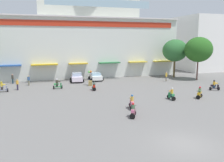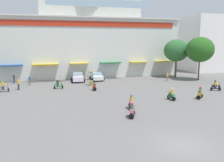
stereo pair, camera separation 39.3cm
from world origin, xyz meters
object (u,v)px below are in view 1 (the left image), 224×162
(scooter_rider_5, at_px, (171,95))
(balloon_vendor_cart, at_px, (90,79))
(plaza_tree_3, at_px, (175,51))
(scooter_rider_7, at_px, (215,86))
(scooter_rider_6, at_px, (199,94))
(parked_car_1, at_px, (96,76))
(pedestrian_0, at_px, (29,80))
(scooter_rider_2, at_px, (3,88))
(pedestrian_2, at_px, (17,84))
(pedestrian_3, at_px, (13,78))
(scooter_rider_0, at_px, (94,86))
(parked_car_0, at_px, (77,77))
(scooter_rider_8, at_px, (58,85))
(scooter_rider_4, at_px, (132,103))
(plaza_tree_1, at_px, (199,50))
(pedestrian_1, at_px, (166,76))
(scooter_rider_1, at_px, (133,111))

(scooter_rider_5, bearing_deg, balloon_vendor_cart, 123.35)
(plaza_tree_3, height_order, scooter_rider_7, plaza_tree_3)
(plaza_tree_3, relative_size, scooter_rider_6, 4.88)
(parked_car_1, xyz_separation_m, pedestrian_0, (-11.50, -1.71, 0.19))
(scooter_rider_2, xyz_separation_m, scooter_rider_7, (29.60, -7.56, -0.02))
(scooter_rider_2, xyz_separation_m, pedestrian_2, (1.89, 0.85, 0.28))
(parked_car_1, xyz_separation_m, pedestrian_3, (-14.17, 0.75, 0.22))
(plaza_tree_3, height_order, scooter_rider_0, plaza_tree_3)
(scooter_rider_6, xyz_separation_m, balloon_vendor_cart, (-11.55, 12.32, 0.41))
(scooter_rider_2, bearing_deg, scooter_rider_0, -10.94)
(parked_car_0, xyz_separation_m, scooter_rider_8, (-3.69, -5.31, -0.15))
(parked_car_0, bearing_deg, scooter_rider_2, -154.38)
(scooter_rider_4, xyz_separation_m, scooter_rider_7, (15.07, 5.25, -0.04))
(scooter_rider_0, height_order, balloon_vendor_cart, balloon_vendor_cart)
(plaza_tree_1, bearing_deg, scooter_rider_6, -125.26)
(balloon_vendor_cart, bearing_deg, scooter_rider_5, -56.65)
(scooter_rider_4, xyz_separation_m, pedestrian_2, (-12.64, 13.66, 0.27))
(scooter_rider_5, height_order, pedestrian_3, pedestrian_3)
(scooter_rider_2, xyz_separation_m, balloon_vendor_cart, (12.85, 1.31, 0.38))
(scooter_rider_2, xyz_separation_m, pedestrian_1, (26.62, 1.19, 0.33))
(scooter_rider_0, relative_size, balloon_vendor_cart, 0.59)
(scooter_rider_6, bearing_deg, scooter_rider_5, 173.22)
(plaza_tree_1, relative_size, scooter_rider_7, 5.15)
(parked_car_0, relative_size, scooter_rider_8, 2.55)
(scooter_rider_8, height_order, pedestrian_2, pedestrian_2)
(parked_car_0, distance_m, scooter_rider_7, 22.44)
(plaza_tree_3, distance_m, scooter_rider_8, 23.69)
(scooter_rider_1, height_order, scooter_rider_8, scooter_rider_8)
(parked_car_1, height_order, pedestrian_0, pedestrian_0)
(parked_car_0, bearing_deg, scooter_rider_4, -79.91)
(plaza_tree_1, bearing_deg, parked_car_1, 164.27)
(pedestrian_3, xyz_separation_m, balloon_vendor_cart, (12.22, -5.29, 0.07))
(plaza_tree_1, relative_size, pedestrian_0, 4.79)
(plaza_tree_3, relative_size, scooter_rider_4, 4.61)
(scooter_rider_2, distance_m, pedestrian_3, 6.63)
(scooter_rider_5, distance_m, scooter_rider_8, 16.87)
(scooter_rider_2, relative_size, pedestrian_1, 0.92)
(pedestrian_0, bearing_deg, scooter_rider_7, -23.99)
(scooter_rider_2, distance_m, pedestrian_2, 2.09)
(scooter_rider_2, bearing_deg, scooter_rider_7, -14.33)
(plaza_tree_3, xyz_separation_m, pedestrian_3, (-29.73, 1.84, -4.31))
(scooter_rider_4, relative_size, balloon_vendor_cart, 0.65)
(scooter_rider_6, xyz_separation_m, scooter_rider_7, (5.21, 3.45, 0.01))
(scooter_rider_0, bearing_deg, balloon_vendor_cart, 87.14)
(scooter_rider_6, relative_size, pedestrian_3, 0.91)
(scooter_rider_2, relative_size, pedestrian_0, 0.95)
(scooter_rider_1, distance_m, pedestrian_2, 20.06)
(scooter_rider_6, height_order, scooter_rider_7, scooter_rider_7)
(parked_car_1, relative_size, pedestrian_2, 2.42)
(scooter_rider_4, bearing_deg, pedestrian_2, 132.78)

